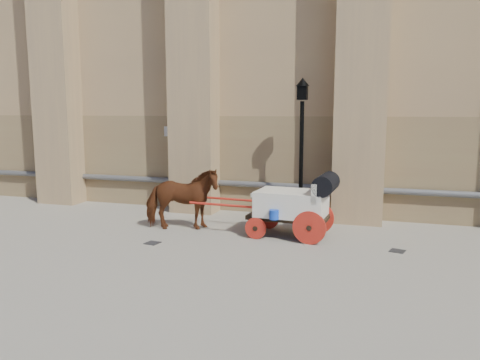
% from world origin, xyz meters
% --- Properties ---
extents(ground, '(90.00, 90.00, 0.00)m').
position_xyz_m(ground, '(0.00, 0.00, 0.00)').
color(ground, gray).
rests_on(ground, ground).
extents(horse, '(2.16, 1.47, 1.67)m').
position_xyz_m(horse, '(-0.44, 1.32, 0.83)').
color(horse, '#5D2916').
rests_on(horse, ground).
extents(carriage, '(3.82, 1.38, 1.65)m').
position_xyz_m(carriage, '(2.62, 1.50, 0.89)').
color(carriage, black).
rests_on(carriage, ground).
extents(street_lamp, '(0.38, 0.38, 4.06)m').
position_xyz_m(street_lamp, '(2.45, 3.05, 2.17)').
color(street_lamp, black).
rests_on(street_lamp, ground).
extents(drain_grate_near, '(0.36, 0.36, 0.01)m').
position_xyz_m(drain_grate_near, '(-0.59, -0.10, 0.01)').
color(drain_grate_near, black).
rests_on(drain_grate_near, ground).
extents(drain_grate_far, '(0.40, 0.40, 0.01)m').
position_xyz_m(drain_grate_far, '(5.05, 0.96, 0.01)').
color(drain_grate_far, black).
rests_on(drain_grate_far, ground).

